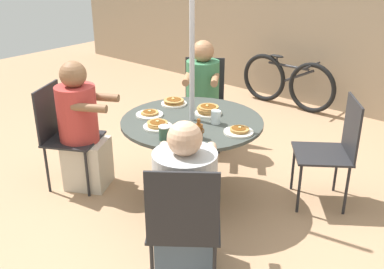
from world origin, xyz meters
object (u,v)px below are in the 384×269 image
object	(u,v)px
diner_north	(185,209)
pancake_plate_b	(208,110)
pancake_plate_a	(174,102)
patio_chair_north	(184,222)
diner_south	(202,101)
patio_table	(192,132)
patio_chair_south	(204,97)
syrup_bottle	(199,131)
patio_chair_east	(334,146)
drinking_glass_a	(216,117)
bicycle	(287,82)
diner_west	(82,131)
pancake_plate_c	(158,125)
pancake_plate_e	(239,131)
pancake_plate_d	(150,114)
patio_chair_west	(63,130)
coffee_cup	(165,133)

from	to	relation	value
diner_north	pancake_plate_b	world-z (taller)	diner_north
diner_north	pancake_plate_a	world-z (taller)	diner_north
patio_chair_north	diner_south	bearing A→B (deg)	88.26
pancake_plate_b	patio_table	bearing A→B (deg)	-95.04
patio_chair_north	patio_chair_south	world-z (taller)	same
syrup_bottle	patio_chair_east	bearing A→B (deg)	54.47
patio_chair_south	drinking_glass_a	bearing A→B (deg)	99.14
drinking_glass_a	bicycle	xyz separation A→B (m)	(-0.75, 2.56, -0.44)
patio_table	diner_north	xyz separation A→B (m)	(0.61, -0.78, -0.12)
patio_chair_south	diner_south	distance (m)	0.18
patio_chair_north	diner_west	xyz separation A→B (m)	(-1.60, 0.45, 0.01)
pancake_plate_a	drinking_glass_a	world-z (taller)	drinking_glass_a
pancake_plate_b	bicycle	distance (m)	2.53
pancake_plate_c	diner_west	bearing A→B (deg)	-167.57
diner_south	patio_table	bearing A→B (deg)	90.00
diner_south	pancake_plate_a	bearing A→B (deg)	72.60
diner_north	drinking_glass_a	xyz separation A→B (m)	(-0.41, 0.84, 0.28)
diner_south	pancake_plate_e	xyz separation A→B (m)	(1.01, -0.80, 0.20)
pancake_plate_b	pancake_plate_d	xyz separation A→B (m)	(-0.35, -0.35, -0.02)
diner_south	pancake_plate_e	world-z (taller)	diner_south
patio_chair_north	pancake_plate_a	world-z (taller)	patio_chair_north
patio_chair_west	pancake_plate_b	distance (m)	1.31
patio_table	pancake_plate_b	world-z (taller)	pancake_plate_b
patio_chair_south	diner_west	xyz separation A→B (m)	(-0.22, -1.44, 0.01)
pancake_plate_d	patio_chair_south	bearing A→B (deg)	105.90
pancake_plate_c	pancake_plate_e	world-z (taller)	pancake_plate_c
patio_chair_north	pancake_plate_d	bearing A→B (deg)	106.06
pancake_plate_c	patio_table	bearing A→B (deg)	71.99
diner_north	pancake_plate_d	distance (m)	1.16
patio_chair_east	coffee_cup	distance (m)	1.43
patio_chair_south	pancake_plate_e	xyz separation A→B (m)	(1.11, -0.95, 0.21)
diner_west	pancake_plate_a	distance (m)	0.85
pancake_plate_e	coffee_cup	world-z (taller)	coffee_cup
patio_chair_east	patio_chair_south	xyz separation A→B (m)	(-1.61, 0.28, 0.00)
patio_chair_south	pancake_plate_d	xyz separation A→B (m)	(0.32, -1.13, 0.21)
drinking_glass_a	bicycle	size ratio (longest dim) A/B	0.08
pancake_plate_a	drinking_glass_a	xyz separation A→B (m)	(0.56, -0.12, 0.03)
coffee_cup	patio_chair_south	bearing A→B (deg)	118.44
pancake_plate_c	pancake_plate_e	bearing A→B (deg)	30.51
pancake_plate_d	diner_north	bearing A→B (deg)	-33.47
patio_chair_north	pancake_plate_b	distance (m)	1.34
patio_chair_west	pancake_plate_b	size ratio (longest dim) A/B	4.06
diner_south	pancake_plate_e	bearing A→B (deg)	107.46
patio_table	diner_north	size ratio (longest dim) A/B	1.05
diner_north	syrup_bottle	size ratio (longest dim) A/B	7.30
diner_west	pancake_plate_b	size ratio (longest dim) A/B	5.07
diner_north	patio_chair_west	xyz separation A→B (m)	(-1.64, 0.22, 0.03)
diner_south	bicycle	world-z (taller)	diner_south
syrup_bottle	drinking_glass_a	xyz separation A→B (m)	(-0.08, 0.31, -0.01)
diner_south	diner_north	bearing A→B (deg)	91.89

